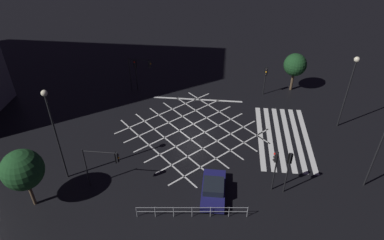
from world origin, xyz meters
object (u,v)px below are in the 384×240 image
at_px(traffic_light_ne_cross, 141,67).
at_px(traffic_light_sw_main, 289,165).
at_px(traffic_light_nw_cross, 103,160).
at_px(street_tree_near, 23,170).
at_px(street_lamp_far, 351,78).
at_px(waiting_car, 213,189).
at_px(street_tree_far, 295,65).
at_px(traffic_light_sw_cross, 275,163).
at_px(traffic_light_ne_main, 135,69).
at_px(traffic_light_se_main, 266,75).
at_px(street_lamp_east, 52,122).

bearing_deg(traffic_light_ne_cross, traffic_light_sw_main, -44.70).
distance_m(traffic_light_nw_cross, street_tree_near, 5.74).
xyz_separation_m(traffic_light_sw_main, street_tree_near, (-3.40, 19.57, 0.74)).
relative_size(traffic_light_sw_main, street_tree_near, 0.78).
relative_size(street_lamp_far, waiting_car, 1.80).
xyz_separation_m(traffic_light_nw_cross, street_tree_far, (18.09, -17.25, 0.44)).
bearing_deg(traffic_light_nw_cross, street_lamp_far, 27.26).
relative_size(traffic_light_sw_main, traffic_light_nw_cross, 1.05).
bearing_deg(traffic_light_ne_cross, traffic_light_sw_cross, -46.56).
height_order(traffic_light_sw_main, traffic_light_ne_main, traffic_light_sw_main).
bearing_deg(traffic_light_sw_main, traffic_light_ne_main, 46.23).
relative_size(traffic_light_ne_main, traffic_light_ne_cross, 0.93).
bearing_deg(traffic_light_ne_main, traffic_light_nw_cross, 4.77).
bearing_deg(waiting_car, traffic_light_se_main, -17.09).
bearing_deg(waiting_car, traffic_light_sw_cross, -77.03).
distance_m(traffic_light_se_main, traffic_light_ne_cross, 14.48).
height_order(traffic_light_se_main, traffic_light_nw_cross, traffic_light_nw_cross).
relative_size(traffic_light_ne_cross, street_lamp_far, 0.55).
distance_m(traffic_light_ne_main, traffic_light_ne_cross, 0.78).
xyz_separation_m(traffic_light_nw_cross, street_lamp_far, (10.86, -21.07, 2.74)).
distance_m(traffic_light_sw_main, street_lamp_far, 12.21).
xyz_separation_m(traffic_light_sw_cross, street_tree_far, (17.03, -3.85, 0.43)).
bearing_deg(street_lamp_east, traffic_light_ne_cross, -11.75).
height_order(street_lamp_east, street_lamp_far, street_lamp_east).
xyz_separation_m(street_tree_near, waiting_car, (2.41, -13.88, -3.01)).
xyz_separation_m(traffic_light_ne_cross, street_tree_far, (2.20, -17.90, 0.15)).
height_order(traffic_light_nw_cross, street_tree_near, street_tree_near).
relative_size(traffic_light_ne_main, street_lamp_east, 0.46).
height_order(street_lamp_far, street_tree_near, street_lamp_far).
bearing_deg(waiting_car, traffic_light_ne_main, 32.05).
xyz_separation_m(traffic_light_sw_main, traffic_light_ne_cross, (14.92, 15.07, 0.27)).
distance_m(traffic_light_sw_cross, waiting_car, 5.29).
bearing_deg(street_lamp_far, traffic_light_se_main, 52.24).
bearing_deg(waiting_car, street_lamp_far, -48.59).
bearing_deg(traffic_light_ne_cross, street_lamp_far, -13.06).
distance_m(street_lamp_east, street_tree_far, 27.39).
bearing_deg(street_lamp_east, street_tree_far, -50.51).
xyz_separation_m(traffic_light_nw_cross, traffic_light_ne_cross, (15.89, 0.65, 0.29)).
xyz_separation_m(traffic_light_sw_main, traffic_light_ne_main, (15.10, 15.77, -0.03)).
bearing_deg(street_lamp_east, traffic_light_se_main, -48.21).
height_order(traffic_light_nw_cross, waiting_car, traffic_light_nw_cross).
bearing_deg(street_tree_far, traffic_light_sw_main, 170.62).
bearing_deg(traffic_light_se_main, street_tree_far, 115.07).
relative_size(street_lamp_far, street_tree_far, 1.67).
relative_size(street_lamp_far, street_tree_near, 1.50).
relative_size(traffic_light_sw_cross, waiting_car, 0.93).
xyz_separation_m(traffic_light_nw_cross, street_lamp_east, (0.74, 3.80, 2.92)).
relative_size(traffic_light_ne_cross, waiting_car, 0.99).
height_order(traffic_light_ne_cross, street_tree_far, street_tree_far).
relative_size(traffic_light_sw_main, traffic_light_ne_cross, 0.94).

